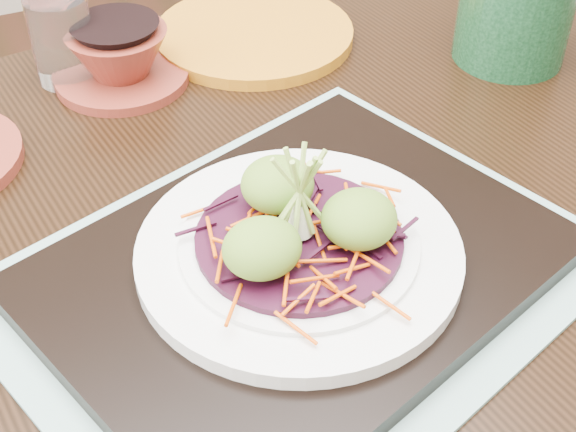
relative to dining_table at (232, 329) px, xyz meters
name	(u,v)px	position (x,y,z in m)	size (l,w,h in m)	color
dining_table	(232,329)	(0.00, 0.00, 0.00)	(1.28, 0.95, 0.74)	black
placemat	(299,276)	(0.04, -0.05, 0.10)	(0.43, 0.34, 0.00)	#7CA092
serving_tray	(299,266)	(0.04, -0.05, 0.11)	(0.37, 0.28, 0.02)	black
white_plate	(299,250)	(0.04, -0.05, 0.13)	(0.24, 0.24, 0.02)	silver
cabbage_bed	(299,238)	(0.04, -0.05, 0.14)	(0.15, 0.15, 0.01)	#320A1E
carrot_julienne	(299,231)	(0.04, -0.05, 0.15)	(0.19, 0.19, 0.01)	#D14603
guacamole_scoops	(300,216)	(0.04, -0.06, 0.16)	(0.13, 0.12, 0.04)	olive
scallion_garnish	(300,196)	(0.04, -0.05, 0.18)	(0.06, 0.06, 0.08)	#90B648
water_glass	(62,39)	(-0.06, 0.31, 0.14)	(0.06, 0.06, 0.09)	white
terracotta_bowl_set	(120,59)	(-0.01, 0.28, 0.12)	(0.16, 0.16, 0.06)	maroon
yellow_plate	(254,34)	(0.15, 0.31, 0.10)	(0.22, 0.22, 0.01)	#AE6713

